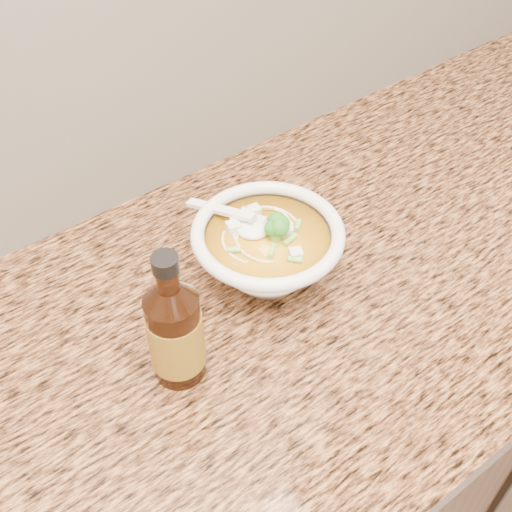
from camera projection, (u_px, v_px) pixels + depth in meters
counter_slab at (116, 398)px, 0.81m from camera, size 4.00×0.68×0.04m
soup_bowl at (267, 252)px, 0.89m from camera, size 0.21×0.23×0.12m
hot_sauce_bottle at (175, 332)px, 0.76m from camera, size 0.07×0.07×0.20m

